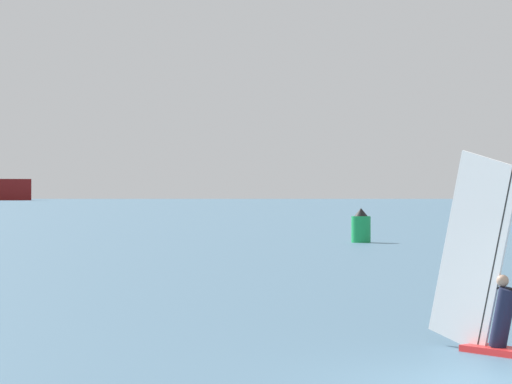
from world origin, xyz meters
name	(u,v)px	position (x,y,z in m)	size (l,w,h in m)	color
ground_plane	(491,384)	(0.00, 0.00, 0.00)	(4000.00, 4000.00, 0.00)	#476B84
windsurfer	(494,295)	(1.83, 3.03, 1.06)	(1.33, 3.24, 4.16)	red
distant_headland	(32,178)	(218.83, 1547.92, 25.50)	(700.90, 472.05, 51.00)	#60665B
channel_buoy	(361,227)	(20.07, 49.40, 0.94)	(1.17, 1.17, 2.09)	#19994C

